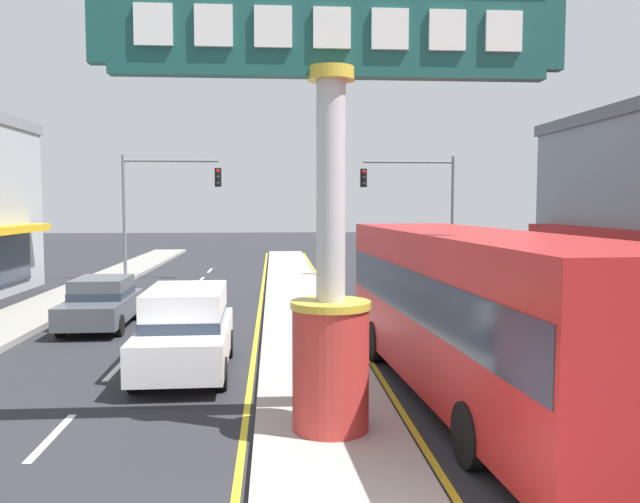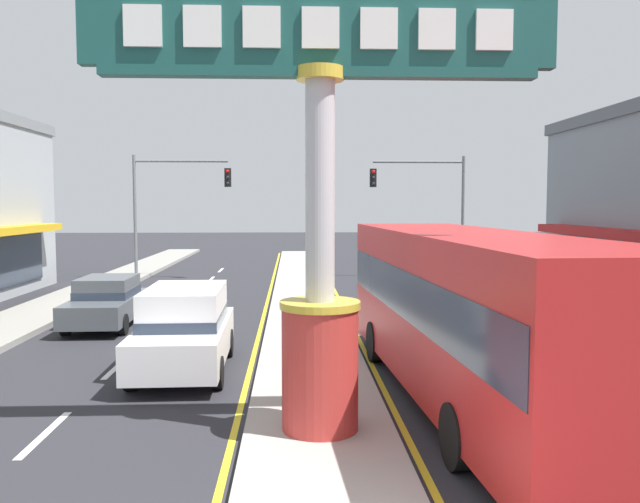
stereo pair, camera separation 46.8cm
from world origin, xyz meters
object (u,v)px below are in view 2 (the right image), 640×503
object	(u,v)px
district_sign	(320,208)
traffic_light_right_side	(429,195)
bus_near_left_lane	(470,307)
suv_mid_left_lane	(524,302)
suv_far_right_lane	(184,328)
sedan_near_right_lane	(107,301)
traffic_light_left_side	(170,195)

from	to	relation	value
district_sign	traffic_light_right_side	world-z (taller)	district_sign
district_sign	bus_near_left_lane	distance (m)	3.80
bus_near_left_lane	district_sign	bearing A→B (deg)	-150.45
traffic_light_right_side	suv_mid_left_lane	bearing A→B (deg)	-91.15
traffic_light_right_side	suv_far_right_lane	xyz separation A→B (m)	(-9.36, -17.92, -3.26)
traffic_light_right_side	suv_mid_left_lane	size ratio (longest dim) A/B	1.32
traffic_light_right_side	sedan_near_right_lane	size ratio (longest dim) A/B	1.43
traffic_light_left_side	traffic_light_right_side	distance (m)	12.95
sedan_near_right_lane	suv_far_right_lane	distance (m)	6.44
sedan_near_right_lane	traffic_light_left_side	bearing A→B (deg)	91.32
district_sign	suv_far_right_lane	size ratio (longest dim) A/B	1.60
traffic_light_right_side	suv_mid_left_lane	world-z (taller)	traffic_light_right_side
bus_near_left_lane	suv_mid_left_lane	world-z (taller)	bus_near_left_lane
traffic_light_right_side	bus_near_left_lane	size ratio (longest dim) A/B	0.55
traffic_light_left_side	bus_near_left_lane	size ratio (longest dim) A/B	0.55
district_sign	bus_near_left_lane	size ratio (longest dim) A/B	0.65
suv_far_right_lane	bus_near_left_lane	xyz separation A→B (m)	(5.78, -2.68, 0.88)
bus_near_left_lane	sedan_near_right_lane	bearing A→B (deg)	137.90
traffic_light_left_side	district_sign	bearing A→B (deg)	-73.70
traffic_light_left_side	suv_far_right_lane	distance (m)	18.48
traffic_light_left_side	suv_mid_left_lane	xyz separation A→B (m)	(12.66, -14.38, -3.26)
traffic_light_left_side	sedan_near_right_lane	xyz separation A→B (m)	(0.28, -12.31, -3.46)
district_sign	sedan_near_right_lane	bearing A→B (deg)	122.18
sedan_near_right_lane	suv_mid_left_lane	xyz separation A→B (m)	(12.37, -2.07, 0.20)
district_sign	bus_near_left_lane	world-z (taller)	district_sign
district_sign	bus_near_left_lane	bearing A→B (deg)	29.55
district_sign	sedan_near_right_lane	size ratio (longest dim) A/B	1.71
district_sign	suv_mid_left_lane	size ratio (longest dim) A/B	1.58
suv_mid_left_lane	traffic_light_left_side	bearing A→B (deg)	131.36
traffic_light_left_side	bus_near_left_lane	xyz separation A→B (m)	(9.36, -20.51, -2.38)
sedan_near_right_lane	bus_near_left_lane	size ratio (longest dim) A/B	0.38
traffic_light_right_side	bus_near_left_lane	distance (m)	21.04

